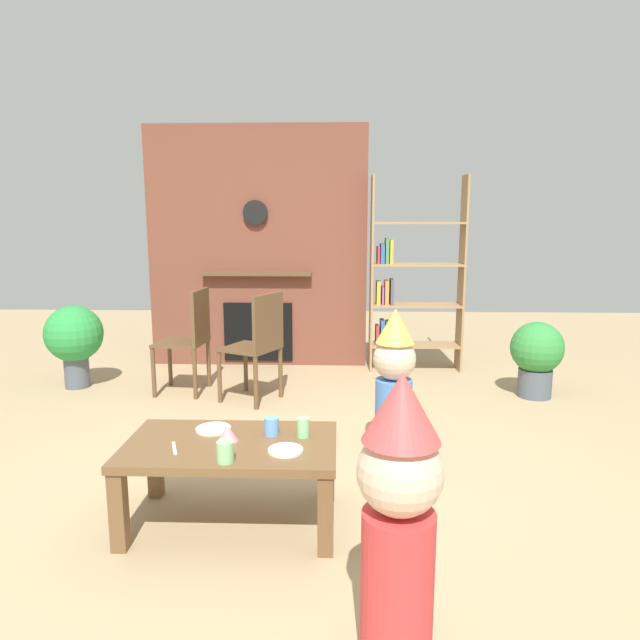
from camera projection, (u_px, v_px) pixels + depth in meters
ground_plane at (292, 474)px, 3.31m from camera, size 12.00×12.00×0.00m
brick_fireplace_feature at (258, 249)px, 5.67m from camera, size 2.20×0.28×2.40m
bookshelf at (408, 283)px, 5.48m from camera, size 0.90×0.28×1.90m
coffee_table at (231, 455)px, 2.72m from camera, size 1.02×0.60×0.42m
paper_cup_near_left at (303, 427)px, 2.76m from camera, size 0.06×0.06×0.10m
paper_cup_near_right at (272, 426)px, 2.79m from camera, size 0.07×0.07×0.09m
paper_cup_center at (225, 452)px, 2.47m from camera, size 0.08×0.08×0.10m
paper_plate_front at (286, 450)px, 2.59m from camera, size 0.16×0.16×0.01m
paper_plate_rear at (213, 429)px, 2.86m from camera, size 0.18×0.18×0.01m
birthday_cake_slice at (228, 433)px, 2.71m from camera, size 0.10×0.10×0.08m
table_fork at (174, 448)px, 2.62m from camera, size 0.07×0.15×0.01m
child_with_cone_hat at (399, 515)px, 1.81m from camera, size 0.28×0.28×1.01m
child_in_pink at (394, 381)px, 3.44m from camera, size 0.26×0.26×0.95m
dining_chair_left at (191, 335)px, 4.79m from camera, size 0.43×0.43×0.90m
dining_chair_middle at (259, 341)px, 4.54m from camera, size 0.54×0.54×0.90m
potted_plant_tall at (537, 354)px, 4.69m from camera, size 0.44×0.44×0.64m
potted_plant_short at (74, 337)px, 4.95m from camera, size 0.50×0.50×0.74m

